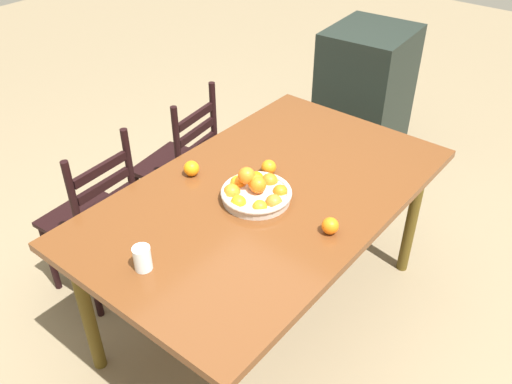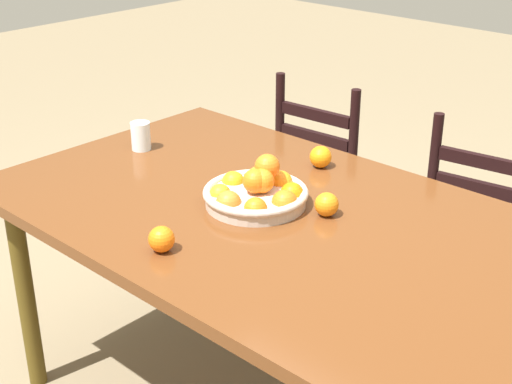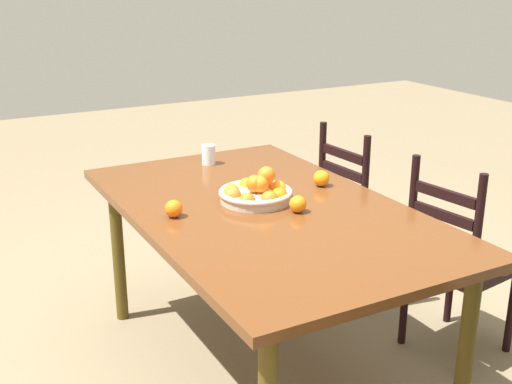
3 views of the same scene
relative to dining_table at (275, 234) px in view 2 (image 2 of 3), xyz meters
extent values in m
cube|color=#5D3217|center=(0.00, 0.00, 0.05)|extent=(1.73, 1.04, 0.04)
cylinder|color=#4F3E13|center=(-0.76, -0.41, -0.34)|extent=(0.06, 0.06, 0.74)
cylinder|color=#4F3E13|center=(-0.76, 0.41, -0.34)|extent=(0.06, 0.06, 0.74)
cube|color=black|center=(-0.40, 0.84, -0.26)|extent=(0.42, 0.42, 0.03)
cylinder|color=black|center=(-0.24, 1.02, -0.49)|extent=(0.04, 0.04, 0.44)
cylinder|color=black|center=(-0.58, 1.00, -0.49)|extent=(0.04, 0.04, 0.44)
cylinder|color=black|center=(-0.22, 0.68, -0.49)|extent=(0.04, 0.04, 0.44)
cylinder|color=black|center=(-0.56, 0.66, -0.49)|extent=(0.04, 0.04, 0.44)
cylinder|color=black|center=(-0.22, 0.68, 0.00)|extent=(0.04, 0.04, 0.49)
cylinder|color=black|center=(-0.56, 0.66, 0.00)|extent=(0.04, 0.04, 0.49)
cube|color=black|center=(-0.39, 0.67, -0.07)|extent=(0.31, 0.04, 0.04)
cube|color=black|center=(-0.39, 0.67, 0.02)|extent=(0.31, 0.04, 0.04)
cube|color=black|center=(-0.39, 0.67, 0.11)|extent=(0.31, 0.04, 0.04)
cube|color=black|center=(0.26, 0.89, -0.28)|extent=(0.45, 0.45, 0.03)
cylinder|color=black|center=(0.07, 1.03, -0.50)|extent=(0.04, 0.04, 0.41)
cylinder|color=black|center=(0.45, 0.74, -0.50)|extent=(0.04, 0.04, 0.41)
cylinder|color=black|center=(0.12, 0.69, -0.50)|extent=(0.04, 0.04, 0.41)
cylinder|color=black|center=(0.12, 0.69, -0.02)|extent=(0.04, 0.04, 0.50)
cube|color=black|center=(0.28, 0.72, -0.10)|extent=(0.31, 0.07, 0.04)
cube|color=black|center=(0.28, 0.72, 0.00)|extent=(0.31, 0.07, 0.04)
cube|color=black|center=(0.28, 0.72, 0.09)|extent=(0.31, 0.07, 0.04)
cylinder|color=beige|center=(-0.08, 0.00, 0.09)|extent=(0.30, 0.30, 0.04)
torus|color=beige|center=(-0.08, 0.00, 0.11)|extent=(0.31, 0.31, 0.02)
sphere|color=orange|center=(0.03, 0.01, 0.11)|extent=(0.08, 0.08, 0.08)
sphere|color=orange|center=(0.01, 0.07, 0.11)|extent=(0.07, 0.07, 0.07)
sphere|color=orange|center=(-0.07, 0.11, 0.11)|extent=(0.07, 0.07, 0.07)
sphere|color=orange|center=(-0.14, 0.08, 0.11)|extent=(0.08, 0.08, 0.08)
sphere|color=orange|center=(-0.18, 0.01, 0.11)|extent=(0.07, 0.07, 0.07)
sphere|color=orange|center=(-0.15, -0.08, 0.11)|extent=(0.07, 0.07, 0.07)
sphere|color=orange|center=(-0.09, -0.10, 0.11)|extent=(0.07, 0.07, 0.07)
sphere|color=orange|center=(-0.01, -0.08, 0.11)|extent=(0.07, 0.07, 0.07)
sphere|color=orange|center=(-0.08, 0.05, 0.18)|extent=(0.08, 0.08, 0.08)
sphere|color=orange|center=(-0.07, -0.01, 0.15)|extent=(0.07, 0.07, 0.07)
sphere|color=orange|center=(-0.06, 0.01, 0.15)|extent=(0.07, 0.07, 0.07)
sphere|color=orange|center=(0.12, 0.08, 0.11)|extent=(0.07, 0.07, 0.07)
sphere|color=orange|center=(-0.07, -0.37, 0.11)|extent=(0.07, 0.07, 0.07)
sphere|color=orange|center=(-0.11, 0.35, 0.11)|extent=(0.07, 0.07, 0.07)
cylinder|color=silver|center=(-0.67, 0.06, 0.12)|extent=(0.07, 0.07, 0.10)
camera|label=1|loc=(-1.56, -1.19, 1.48)|focal=38.07mm
camera|label=2|loc=(1.25, -1.44, 1.01)|focal=51.79mm
camera|label=3|loc=(2.18, -1.23, 0.99)|focal=45.70mm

